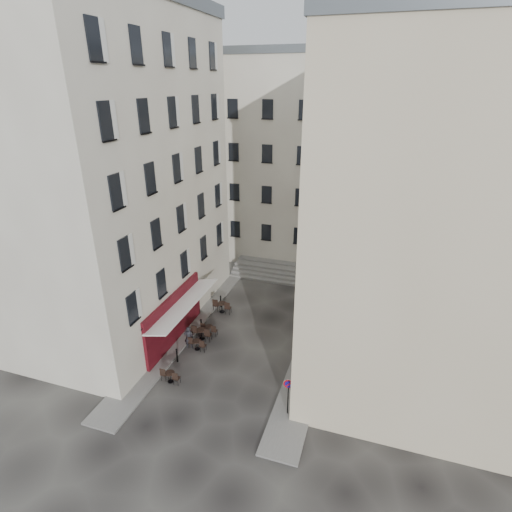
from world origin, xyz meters
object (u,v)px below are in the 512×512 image
at_px(bistro_table_b, 197,344).
at_px(pedestrian, 189,337).
at_px(bistro_table_a, 170,376).
at_px(no_parking_sign, 288,390).

xyz_separation_m(bistro_table_b, pedestrian, (-0.60, 0.01, 0.36)).
distance_m(bistro_table_a, bistro_table_b, 3.27).
bearing_deg(no_parking_sign, bistro_table_a, 171.17).
bearing_deg(bistro_table_a, pedestrian, 98.07).
xyz_separation_m(no_parking_sign, bistro_table_b, (-6.90, 3.62, -1.19)).
xyz_separation_m(no_parking_sign, pedestrian, (-7.50, 3.63, -0.83)).
distance_m(bistro_table_a, pedestrian, 3.34).
height_order(bistro_table_a, pedestrian, pedestrian).
bearing_deg(bistro_table_b, pedestrian, 178.60).
height_order(no_parking_sign, bistro_table_a, no_parking_sign).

